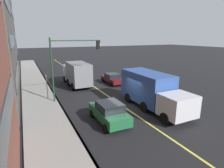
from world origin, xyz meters
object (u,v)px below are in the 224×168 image
car_maroon (112,78)px  traffic_light_mast (71,58)px  car_green (109,112)px  truck_gray (77,73)px  street_sign_post (47,85)px  truck_blue (152,90)px

car_maroon → traffic_light_mast: size_ratio=0.67×
car_green → truck_gray: size_ratio=0.62×
traffic_light_mast → car_maroon: bearing=-56.6°
traffic_light_mast → street_sign_post: size_ratio=2.26×
car_maroon → truck_blue: (-9.61, 0.73, 0.96)m
truck_blue → truck_gray: truck_blue is taller
car_green → street_sign_post: street_sign_post is taller
car_green → truck_blue: truck_blue is taller
car_maroon → traffic_light_mast: 8.73m
car_green → traffic_light_mast: traffic_light_mast is taller
truck_gray → street_sign_post: truck_gray is taller
car_green → street_sign_post: size_ratio=1.50×
truck_gray → car_green: bearing=176.2°
car_maroon → truck_blue: bearing=175.6°
car_maroon → truck_gray: truck_gray is taller
car_maroon → street_sign_post: bearing=110.6°
car_maroon → truck_gray: bearing=77.8°
car_maroon → street_sign_post: 9.65m
truck_blue → traffic_light_mast: size_ratio=1.24×
truck_blue → car_green: bearing=102.1°
car_green → traffic_light_mast: bearing=10.6°
car_green → street_sign_post: bearing=26.0°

